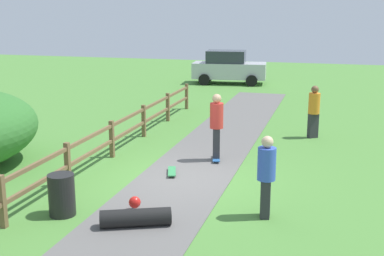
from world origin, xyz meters
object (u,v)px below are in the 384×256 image
at_px(parked_car_silver, 229,67).
at_px(bystander_orange, 314,109).
at_px(trash_bin, 62,195).
at_px(bystander_blue, 266,173).
at_px(skater_fallen, 136,216).
at_px(skater_riding, 217,123).
at_px(skateboard_loose, 172,171).

bearing_deg(parked_car_silver, bystander_orange, -65.28).
relative_size(trash_bin, bystander_blue, 0.51).
xyz_separation_m(trash_bin, bystander_blue, (4.15, 1.08, 0.52)).
bearing_deg(skater_fallen, trash_bin, 177.37).
bearing_deg(skater_riding, skater_fallen, -96.31).
relative_size(skater_fallen, bystander_orange, 0.81).
xyz_separation_m(skateboard_loose, bystander_blue, (2.76, -2.12, 0.88)).
xyz_separation_m(skater_riding, parked_car_silver, (-2.87, 15.26, -0.15)).
distance_m(skater_riding, bystander_blue, 4.14).
height_order(skateboard_loose, parked_car_silver, parked_car_silver).
xyz_separation_m(bystander_orange, parked_car_silver, (-5.40, 11.73, -0.03)).
bearing_deg(bystander_blue, parked_car_silver, 104.20).
height_order(skater_fallen, bystander_orange, bystander_orange).
bearing_deg(skater_riding, skateboard_loose, -118.48).
distance_m(skater_riding, bystander_orange, 4.34).
height_order(bystander_orange, bystander_blue, bystander_orange).
bearing_deg(parked_car_silver, bystander_blue, -75.80).
bearing_deg(bystander_blue, skater_fallen, -154.77).
bearing_deg(trash_bin, skater_riding, 64.79).
relative_size(skateboard_loose, parked_car_silver, 0.19).
bearing_deg(skateboard_loose, skater_riding, 61.52).
distance_m(skater_fallen, bystander_blue, 2.82).
relative_size(trash_bin, bystander_orange, 0.51).
bearing_deg(bystander_orange, trash_bin, -119.97).
height_order(bystander_blue, parked_car_silver, parked_car_silver).
xyz_separation_m(skater_fallen, parked_car_silver, (-2.33, 20.07, 0.76)).
relative_size(skateboard_loose, bystander_orange, 0.46).
height_order(skater_riding, skateboard_loose, skater_riding).
xyz_separation_m(skateboard_loose, bystander_orange, (3.37, 5.07, 0.90)).
xyz_separation_m(trash_bin, parked_car_silver, (-0.64, 20.00, 0.51)).
height_order(skater_fallen, parked_car_silver, parked_car_silver).
distance_m(skater_riding, parked_car_silver, 15.52).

